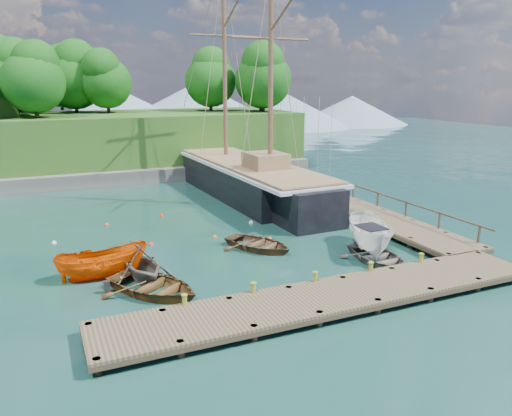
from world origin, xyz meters
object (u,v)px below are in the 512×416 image
Objects in this scene: rowboat_3 at (378,263)px; schooner at (246,181)px; rowboat_0 at (154,294)px; rowboat_1 at (143,280)px; cabin_boat_white at (370,251)px; rowboat_2 at (259,249)px; motorboat_orange at (104,277)px.

schooner is at bearing 91.22° from rowboat_3.
rowboat_0 is at bearing 176.34° from rowboat_3.
rowboat_0 reaches higher than rowboat_3.
cabin_boat_white reaches higher than rowboat_1.
rowboat_2 is (6.78, 3.66, 0.00)m from rowboat_0.
schooner reaches higher than rowboat_0.
schooner is at bearing -44.60° from motorboat_orange.
rowboat_2 is 1.00× the size of rowboat_3.
cabin_boat_white is at bearing -88.55° from schooner.
motorboat_orange is 14.30m from cabin_boat_white.
schooner is at bearing 41.17° from rowboat_1.
schooner is (13.18, 13.59, 1.22)m from motorboat_orange.
rowboat_2 is at bearing 177.23° from cabin_boat_white.
schooner is (4.59, 12.83, 1.22)m from rowboat_2.
motorboat_orange is at bearing -164.09° from cabin_boat_white.
rowboat_2 is (6.93, 1.84, 0.00)m from rowboat_1.
rowboat_3 is at bearing -89.07° from cabin_boat_white.
rowboat_2 is at bearing -111.76° from schooner.
rowboat_1 is 0.66× the size of cabin_boat_white.
schooner reaches higher than rowboat_2.
motorboat_orange is (-13.44, 3.71, 0.00)m from rowboat_3.
cabin_boat_white reaches higher than rowboat_3.
rowboat_0 is at bearing -95.85° from rowboat_1.
motorboat_orange is at bearing -136.20° from schooner.
rowboat_1 is 0.85× the size of rowboat_2.
rowboat_2 is 0.77× the size of cabin_boat_white.
rowboat_3 is (11.77, -2.64, 0.00)m from rowboat_1.
rowboat_2 is 0.95× the size of motorboat_orange.
motorboat_orange is at bearing 86.30° from rowboat_0.
rowboat_3 is at bearing -105.91° from motorboat_orange.
rowboat_3 is at bearing -91.23° from schooner.
rowboat_0 is at bearing -126.67° from schooner.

